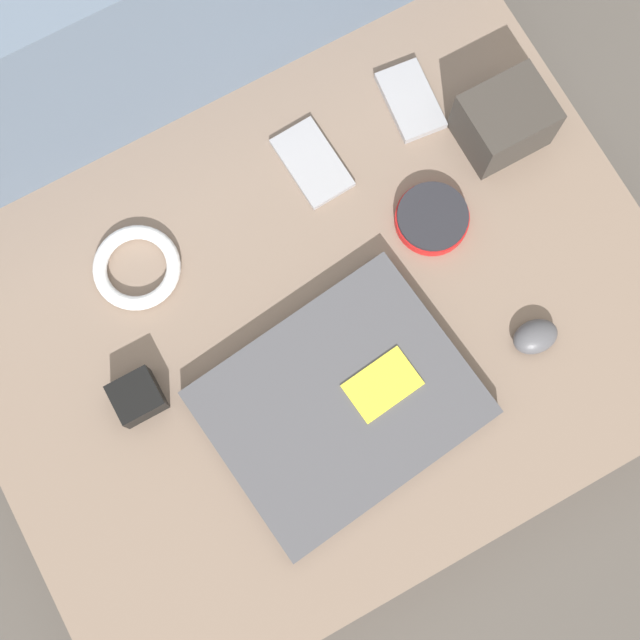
{
  "coord_description": "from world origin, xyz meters",
  "views": [
    {
      "loc": [
        -0.12,
        -0.21,
        1.31
      ],
      "look_at": [
        0.0,
        0.0,
        0.18
      ],
      "focal_mm": 50.0,
      "sensor_mm": 36.0,
      "label": 1
    }
  ],
  "objects_px": {
    "computer_mouse": "(535,337)",
    "phone_black": "(312,163)",
    "phone_silver": "(411,101)",
    "speaker_puck": "(432,218)",
    "laptop": "(340,404)",
    "camera_pouch": "(505,121)",
    "charger_brick": "(137,397)"
  },
  "relations": [
    {
      "from": "laptop",
      "to": "phone_silver",
      "type": "distance_m",
      "value": 0.44
    },
    {
      "from": "speaker_puck",
      "to": "phone_black",
      "type": "relative_size",
      "value": 0.84
    },
    {
      "from": "phone_black",
      "to": "camera_pouch",
      "type": "relative_size",
      "value": 1.07
    },
    {
      "from": "laptop",
      "to": "camera_pouch",
      "type": "xyz_separation_m",
      "value": [
        0.38,
        0.22,
        0.03
      ]
    },
    {
      "from": "laptop",
      "to": "camera_pouch",
      "type": "height_order",
      "value": "camera_pouch"
    },
    {
      "from": "laptop",
      "to": "phone_black",
      "type": "relative_size",
      "value": 2.92
    },
    {
      "from": "camera_pouch",
      "to": "charger_brick",
      "type": "relative_size",
      "value": 1.9
    },
    {
      "from": "camera_pouch",
      "to": "speaker_puck",
      "type": "bearing_deg",
      "value": -156.22
    },
    {
      "from": "laptop",
      "to": "speaker_puck",
      "type": "xyz_separation_m",
      "value": [
        0.23,
        0.16,
        -0.0
      ]
    },
    {
      "from": "speaker_puck",
      "to": "computer_mouse",
      "type": "bearing_deg",
      "value": -80.28
    },
    {
      "from": "speaker_puck",
      "to": "charger_brick",
      "type": "relative_size",
      "value": 1.7
    },
    {
      "from": "computer_mouse",
      "to": "charger_brick",
      "type": "relative_size",
      "value": 1.1
    },
    {
      "from": "charger_brick",
      "to": "phone_black",
      "type": "bearing_deg",
      "value": 26.78
    },
    {
      "from": "computer_mouse",
      "to": "camera_pouch",
      "type": "xyz_separation_m",
      "value": [
        0.11,
        0.27,
        0.03
      ]
    },
    {
      "from": "phone_silver",
      "to": "charger_brick",
      "type": "height_order",
      "value": "charger_brick"
    },
    {
      "from": "phone_silver",
      "to": "computer_mouse",
      "type": "bearing_deg",
      "value": -87.82
    },
    {
      "from": "camera_pouch",
      "to": "charger_brick",
      "type": "height_order",
      "value": "camera_pouch"
    },
    {
      "from": "computer_mouse",
      "to": "speaker_puck",
      "type": "relative_size",
      "value": 0.65
    },
    {
      "from": "camera_pouch",
      "to": "charger_brick",
      "type": "xyz_separation_m",
      "value": [
        -0.6,
        -0.09,
        -0.02
      ]
    },
    {
      "from": "laptop",
      "to": "camera_pouch",
      "type": "bearing_deg",
      "value": 24.38
    },
    {
      "from": "speaker_puck",
      "to": "phone_silver",
      "type": "relative_size",
      "value": 0.87
    },
    {
      "from": "computer_mouse",
      "to": "phone_black",
      "type": "relative_size",
      "value": 0.54
    },
    {
      "from": "computer_mouse",
      "to": "speaker_puck",
      "type": "distance_m",
      "value": 0.21
    },
    {
      "from": "charger_brick",
      "to": "phone_silver",
      "type": "bearing_deg",
      "value": 20.39
    },
    {
      "from": "laptop",
      "to": "camera_pouch",
      "type": "distance_m",
      "value": 0.44
    },
    {
      "from": "phone_silver",
      "to": "camera_pouch",
      "type": "relative_size",
      "value": 1.02
    },
    {
      "from": "speaker_puck",
      "to": "charger_brick",
      "type": "bearing_deg",
      "value": -176.49
    },
    {
      "from": "laptop",
      "to": "phone_silver",
      "type": "height_order",
      "value": "laptop"
    },
    {
      "from": "laptop",
      "to": "computer_mouse",
      "type": "bearing_deg",
      "value": -16.21
    },
    {
      "from": "phone_silver",
      "to": "speaker_puck",
      "type": "bearing_deg",
      "value": -104.35
    },
    {
      "from": "laptop",
      "to": "speaker_puck",
      "type": "distance_m",
      "value": 0.28
    },
    {
      "from": "computer_mouse",
      "to": "charger_brick",
      "type": "height_order",
      "value": "charger_brick"
    }
  ]
}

